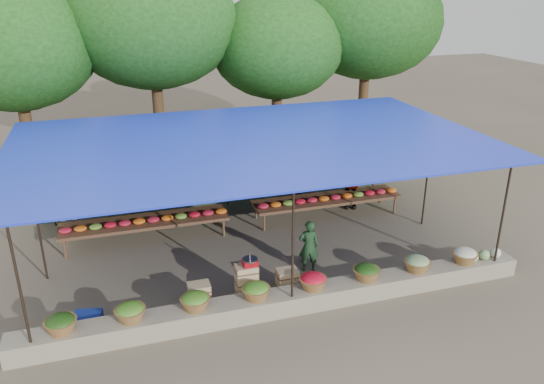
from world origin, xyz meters
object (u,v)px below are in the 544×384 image
object	(u,v)px
blue_crate_front	(65,334)
crate_counter	(245,285)
blue_crate_back	(88,321)
weighing_scale	(250,262)
vendor_seated	(309,246)

from	to	relation	value
blue_crate_front	crate_counter	bearing A→B (deg)	13.37
blue_crate_back	weighing_scale	bearing A→B (deg)	14.43
vendor_seated	blue_crate_front	distance (m)	5.34
crate_counter	weighing_scale	size ratio (longest dim) A/B	7.01
crate_counter	blue_crate_front	bearing A→B (deg)	-173.45
blue_crate_front	blue_crate_back	bearing A→B (deg)	44.32
crate_counter	blue_crate_front	size ratio (longest dim) A/B	4.55
crate_counter	vendor_seated	world-z (taller)	vendor_seated
weighing_scale	vendor_seated	xyz separation A→B (m)	(1.55, 0.67, -0.22)
vendor_seated	blue_crate_front	xyz separation A→B (m)	(-5.21, -1.07, -0.47)
weighing_scale	blue_crate_front	distance (m)	3.75
vendor_seated	blue_crate_back	xyz separation A→B (m)	(-4.82, -0.77, -0.47)
blue_crate_front	blue_crate_back	world-z (taller)	blue_crate_back
crate_counter	blue_crate_back	bearing A→B (deg)	-178.12
crate_counter	vendor_seated	distance (m)	1.82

